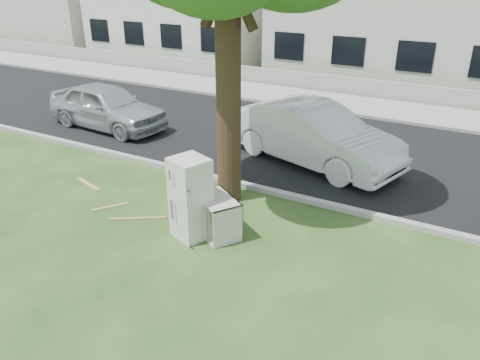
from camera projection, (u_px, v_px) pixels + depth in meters
The scene contains 13 objects.
ground at pixel (201, 237), 9.30m from camera, with size 120.00×120.00×0.00m, color #213F16.
road at pixel (312, 145), 14.05m from camera, with size 120.00×7.00×0.01m, color black.
kerb_near at pixel (257, 190), 11.24m from camera, with size 120.00×0.18×0.12m, color gray.
kerb_far at pixel (348, 115), 16.87m from camera, with size 120.00×0.18×0.12m, color gray.
sidewalk at pixel (359, 106), 18.02m from camera, with size 120.00×2.80×0.01m, color gray.
low_wall at pixel (371, 88), 19.14m from camera, with size 120.00×0.15×0.70m, color gray.
fridge at pixel (191, 198), 9.04m from camera, with size 0.68×0.63×1.65m, color beige.
cabinet at pixel (217, 216), 9.28m from camera, with size 1.02×0.63×0.80m, color beige.
plank_a at pixel (138, 218), 9.98m from camera, with size 1.21×0.10×0.02m, color olive.
plank_b at pixel (88, 184), 11.54m from camera, with size 1.01×0.10×0.02m, color tan.
plank_c at pixel (110, 207), 10.45m from camera, with size 0.82×0.09×0.02m, color #A08659.
car_center at pixel (313, 134), 12.51m from camera, with size 1.71×4.90×1.62m, color silver.
car_left at pixel (107, 106), 15.31m from camera, with size 1.72×4.27×1.46m, color #9FA1A6.
Camera 1 is at (4.57, -6.57, 4.92)m, focal length 35.00 mm.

